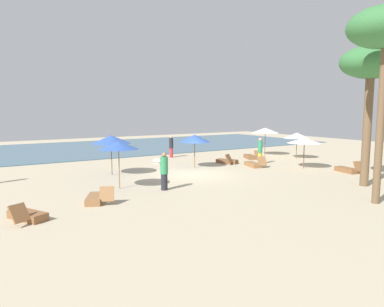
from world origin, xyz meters
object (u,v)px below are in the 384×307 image
object	(u,v)px
umbrella_3	(119,145)
dog	(157,161)
lounger_0	(96,198)
lounger_4	(251,157)
lounger_1	(348,170)
lounger_2	(227,161)
umbrella_0	(265,130)
lounger_5	(27,215)
person_2	(171,147)
umbrella_2	(111,139)
lounger_3	(254,164)
person_0	(164,171)
palm_1	(371,66)
person_1	(260,151)
umbrella_1	(304,141)
umbrella_4	(195,138)
umbrella_5	(297,135)

from	to	relation	value
umbrella_3	dog	distance (m)	8.41
lounger_0	lounger_4	xyz separation A→B (m)	(14.27, 6.57, -0.00)
lounger_1	lounger_0	bearing A→B (deg)	175.44
lounger_2	umbrella_0	bearing A→B (deg)	19.38
lounger_5	person_2	distance (m)	16.80
umbrella_2	lounger_3	bearing A→B (deg)	-13.59
person_0	person_2	size ratio (longest dim) A/B	1.04
umbrella_0	umbrella_2	size ratio (longest dim) A/B	0.98
lounger_1	palm_1	world-z (taller)	palm_1
lounger_3	person_1	distance (m)	1.56
lounger_5	person_1	world-z (taller)	person_1
lounger_0	lounger_5	distance (m)	2.97
lounger_0	lounger_3	bearing A→B (deg)	16.39
palm_1	umbrella_0	bearing A→B (deg)	69.90
umbrella_3	umbrella_2	bearing A→B (deg)	75.60
umbrella_1	lounger_3	xyz separation A→B (m)	(-2.29, 2.22, -1.64)
umbrella_2	umbrella_4	bearing A→B (deg)	-3.92
umbrella_2	lounger_4	xyz separation A→B (m)	(11.55, 0.92, -1.92)
umbrella_0	dog	xyz separation A→B (m)	(-9.64, 0.74, -1.89)
umbrella_5	palm_1	xyz separation A→B (m)	(-4.88, -8.71, 4.09)
lounger_2	umbrella_1	bearing A→B (deg)	-56.51
umbrella_3	palm_1	xyz separation A→B (m)	(10.65, -5.94, 3.78)
umbrella_1	lounger_1	xyz separation A→B (m)	(1.11, -2.45, -1.64)
umbrella_4	lounger_2	world-z (taller)	umbrella_4
lounger_5	lounger_2	bearing A→B (deg)	25.48
umbrella_0	umbrella_4	world-z (taller)	umbrella_0
dog	person_0	bearing A→B (deg)	-114.50
umbrella_5	dog	size ratio (longest dim) A/B	2.72
umbrella_2	umbrella_5	bearing A→B (deg)	-3.67
lounger_3	umbrella_5	bearing A→B (deg)	12.77
umbrella_3	umbrella_1	bearing A→B (deg)	-3.25
lounger_0	lounger_3	world-z (taller)	lounger_3
umbrella_1	dog	xyz separation A→B (m)	(-7.08, 7.00, -1.62)
lounger_2	lounger_5	bearing A→B (deg)	-154.52
lounger_5	umbrella_1	bearing A→B (deg)	7.79
lounger_4	umbrella_3	bearing A→B (deg)	-159.66
umbrella_3	dog	world-z (taller)	umbrella_3
lounger_5	person_0	bearing A→B (deg)	14.29
umbrella_0	person_1	bearing A→B (deg)	-137.55
lounger_2	palm_1	bearing A→B (deg)	-82.71
palm_1	person_1	bearing A→B (deg)	86.29
umbrella_4	dog	bearing A→B (deg)	112.75
lounger_4	lounger_1	bearing A→B (deg)	-83.35
lounger_0	lounger_1	bearing A→B (deg)	-4.56
lounger_1	umbrella_2	bearing A→B (deg)	151.16
umbrella_4	person_1	bearing A→B (deg)	-13.60
umbrella_3	dog	xyz separation A→B (m)	(5.22, 6.30, -1.93)
lounger_2	person_0	world-z (taller)	person_0
umbrella_5	umbrella_2	bearing A→B (deg)	176.33
lounger_4	umbrella_5	bearing A→B (deg)	-31.51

